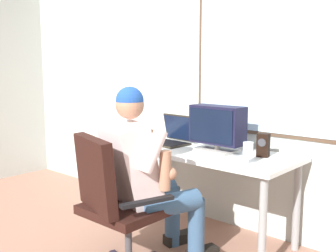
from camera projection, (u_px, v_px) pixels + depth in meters
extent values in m
cube|color=#B6BEB9|center=(213.00, 74.00, 3.59)|extent=(5.58, 0.06, 2.67)
cube|color=#4C3828|center=(267.00, 56.00, 3.19)|extent=(1.33, 0.01, 1.27)
cube|color=silver|center=(267.00, 56.00, 3.19)|extent=(1.27, 0.02, 1.21)
cylinder|color=gray|center=(123.00, 186.00, 3.58)|extent=(0.05, 0.05, 0.69)
cylinder|color=gray|center=(263.00, 227.00, 2.67)|extent=(0.05, 0.05, 0.69)
cylinder|color=gray|center=(163.00, 174.00, 3.96)|extent=(0.05, 0.05, 0.69)
cylinder|color=gray|center=(297.00, 206.00, 3.06)|extent=(0.05, 0.05, 0.69)
cube|color=white|center=(204.00, 152.00, 3.27)|extent=(1.51, 0.66, 0.03)
cylinder|color=#3F3F44|center=(128.00, 239.00, 2.78)|extent=(0.05, 0.05, 0.40)
cube|color=black|center=(128.00, 208.00, 2.75)|extent=(0.52, 0.52, 0.06)
cube|color=black|center=(95.00, 174.00, 2.59)|extent=(0.50, 0.25, 0.49)
cube|color=black|center=(148.00, 202.00, 2.50)|extent=(0.15, 0.36, 0.02)
cube|color=black|center=(111.00, 180.00, 2.97)|extent=(0.15, 0.36, 0.02)
cylinder|color=#355477|center=(170.00, 204.00, 2.75)|extent=(0.27, 0.46, 0.15)
cylinder|color=#355477|center=(196.00, 230.00, 2.90)|extent=(0.12, 0.12, 0.47)
cylinder|color=#355477|center=(148.00, 192.00, 3.02)|extent=(0.27, 0.46, 0.15)
cylinder|color=#355477|center=(172.00, 216.00, 3.17)|extent=(0.12, 0.12, 0.47)
cube|color=black|center=(179.00, 238.00, 3.22)|extent=(0.17, 0.26, 0.08)
cube|color=silver|center=(131.00, 164.00, 2.73)|extent=(0.46, 0.44, 0.59)
sphere|color=#A97458|center=(130.00, 105.00, 2.67)|extent=(0.19, 0.19, 0.19)
sphere|color=#1E4696|center=(130.00, 101.00, 2.67)|extent=(0.19, 0.19, 0.19)
cylinder|color=silver|center=(153.00, 151.00, 2.55)|extent=(0.15, 0.22, 0.29)
cylinder|color=#A97458|center=(165.00, 170.00, 2.62)|extent=(0.10, 0.10, 0.26)
sphere|color=#A97458|center=(170.00, 174.00, 2.64)|extent=(0.09, 0.09, 0.09)
cylinder|color=silver|center=(123.00, 140.00, 2.92)|extent=(0.15, 0.23, 0.29)
cylinder|color=#A97458|center=(140.00, 145.00, 3.00)|extent=(0.12, 0.19, 0.27)
sphere|color=#A97458|center=(151.00, 135.00, 3.04)|extent=(0.09, 0.09, 0.09)
cube|color=beige|center=(217.00, 150.00, 3.21)|extent=(0.30, 0.25, 0.02)
cylinder|color=beige|center=(217.00, 146.00, 3.21)|extent=(0.04, 0.04, 0.05)
cube|color=black|center=(217.00, 125.00, 3.18)|extent=(0.45, 0.18, 0.30)
cube|color=black|center=(211.00, 126.00, 3.12)|extent=(0.40, 0.02, 0.26)
cube|color=black|center=(167.00, 143.00, 3.51)|extent=(0.36, 0.27, 0.02)
cube|color=black|center=(167.00, 142.00, 3.50)|extent=(0.32, 0.24, 0.00)
cube|color=black|center=(179.00, 128.00, 3.59)|extent=(0.35, 0.08, 0.23)
cube|color=#0F1933|center=(178.00, 128.00, 3.59)|extent=(0.32, 0.07, 0.21)
cylinder|color=silver|center=(248.00, 163.00, 2.81)|extent=(0.07, 0.07, 0.00)
cylinder|color=silver|center=(248.00, 159.00, 2.81)|extent=(0.01, 0.01, 0.06)
cylinder|color=silver|center=(248.00, 148.00, 2.80)|extent=(0.07, 0.07, 0.08)
cylinder|color=#64100F|center=(248.00, 151.00, 2.80)|extent=(0.07, 0.07, 0.04)
cube|color=black|center=(263.00, 145.00, 3.02)|extent=(0.10, 0.08, 0.18)
cylinder|color=#333338|center=(262.00, 143.00, 2.98)|extent=(0.06, 0.02, 0.06)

